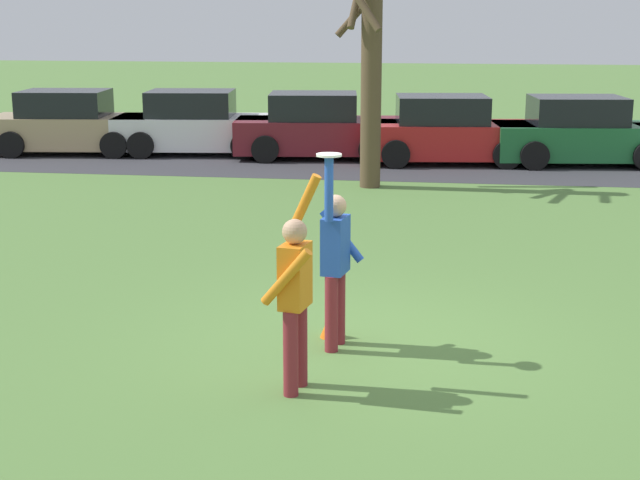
{
  "coord_description": "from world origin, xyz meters",
  "views": [
    {
      "loc": [
        0.88,
        -9.54,
        3.44
      ],
      "look_at": [
        -0.44,
        -0.57,
        1.26
      ],
      "focal_mm": 52.56,
      "sensor_mm": 36.0,
      "label": 1
    }
  ],
  "objects_px": {
    "person_catcher": "(335,258)",
    "person_defender": "(295,290)",
    "frisbee_disc": "(329,155)",
    "bare_tree_tall": "(368,47)",
    "parked_car_tan": "(70,125)",
    "field_cone_orange": "(332,323)",
    "parked_car_red": "(446,132)",
    "parked_car_maroon": "(318,128)",
    "parked_car_white": "(196,125)",
    "parked_car_green": "(580,133)"
  },
  "relations": [
    {
      "from": "frisbee_disc",
      "to": "parked_car_tan",
      "type": "height_order",
      "value": "frisbee_disc"
    },
    {
      "from": "frisbee_disc",
      "to": "parked_car_white",
      "type": "distance_m",
      "value": 14.92
    },
    {
      "from": "field_cone_orange",
      "to": "parked_car_tan",
      "type": "bearing_deg",
      "value": 123.07
    },
    {
      "from": "parked_car_red",
      "to": "parked_car_green",
      "type": "relative_size",
      "value": 1.0
    },
    {
      "from": "parked_car_white",
      "to": "field_cone_orange",
      "type": "relative_size",
      "value": 13.39
    },
    {
      "from": "person_defender",
      "to": "frisbee_disc",
      "type": "xyz_separation_m",
      "value": [
        0.18,
        1.0,
        1.11
      ]
    },
    {
      "from": "person_defender",
      "to": "parked_car_tan",
      "type": "distance_m",
      "value": 16.73
    },
    {
      "from": "person_catcher",
      "to": "field_cone_orange",
      "type": "relative_size",
      "value": 6.5
    },
    {
      "from": "person_defender",
      "to": "parked_car_red",
      "type": "height_order",
      "value": "person_defender"
    },
    {
      "from": "parked_car_green",
      "to": "field_cone_orange",
      "type": "relative_size",
      "value": 13.39
    },
    {
      "from": "parked_car_red",
      "to": "field_cone_orange",
      "type": "distance_m",
      "value": 12.79
    },
    {
      "from": "parked_car_white",
      "to": "parked_car_red",
      "type": "bearing_deg",
      "value": -12.38
    },
    {
      "from": "parked_car_white",
      "to": "bare_tree_tall",
      "type": "height_order",
      "value": "bare_tree_tall"
    },
    {
      "from": "parked_car_red",
      "to": "field_cone_orange",
      "type": "relative_size",
      "value": 13.39
    },
    {
      "from": "parked_car_tan",
      "to": "field_cone_orange",
      "type": "xyz_separation_m",
      "value": [
        8.45,
        -12.98,
        -0.57
      ]
    },
    {
      "from": "frisbee_disc",
      "to": "parked_car_maroon",
      "type": "height_order",
      "value": "frisbee_disc"
    },
    {
      "from": "parked_car_tan",
      "to": "person_defender",
      "type": "bearing_deg",
      "value": -67.02
    },
    {
      "from": "frisbee_disc",
      "to": "bare_tree_tall",
      "type": "distance_m",
      "value": 9.81
    },
    {
      "from": "field_cone_orange",
      "to": "person_defender",
      "type": "bearing_deg",
      "value": -95.18
    },
    {
      "from": "frisbee_disc",
      "to": "parked_car_white",
      "type": "relative_size",
      "value": 0.06
    },
    {
      "from": "parked_car_tan",
      "to": "parked_car_green",
      "type": "height_order",
      "value": "same"
    },
    {
      "from": "person_catcher",
      "to": "field_cone_orange",
      "type": "height_order",
      "value": "person_catcher"
    },
    {
      "from": "parked_car_tan",
      "to": "parked_car_red",
      "type": "relative_size",
      "value": 1.0
    },
    {
      "from": "frisbee_disc",
      "to": "parked_car_red",
      "type": "xyz_separation_m",
      "value": [
        0.99,
        13.27,
        -1.37
      ]
    },
    {
      "from": "person_catcher",
      "to": "bare_tree_tall",
      "type": "bearing_deg",
      "value": -166.46
    },
    {
      "from": "bare_tree_tall",
      "to": "parked_car_white",
      "type": "bearing_deg",
      "value": 139.07
    },
    {
      "from": "person_defender",
      "to": "frisbee_disc",
      "type": "height_order",
      "value": "frisbee_disc"
    },
    {
      "from": "parked_car_maroon",
      "to": "parked_car_red",
      "type": "distance_m",
      "value": 3.15
    },
    {
      "from": "person_catcher",
      "to": "parked_car_red",
      "type": "relative_size",
      "value": 0.49
    },
    {
      "from": "frisbee_disc",
      "to": "parked_car_red",
      "type": "distance_m",
      "value": 13.38
    },
    {
      "from": "frisbee_disc",
      "to": "bare_tree_tall",
      "type": "height_order",
      "value": "bare_tree_tall"
    },
    {
      "from": "parked_car_white",
      "to": "parked_car_maroon",
      "type": "xyz_separation_m",
      "value": [
        3.16,
        -0.24,
        0.0
      ]
    },
    {
      "from": "person_catcher",
      "to": "parked_car_green",
      "type": "xyz_separation_m",
      "value": [
        4.09,
        13.28,
        -0.25
      ]
    },
    {
      "from": "parked_car_maroon",
      "to": "field_cone_orange",
      "type": "bearing_deg",
      "value": -87.72
    },
    {
      "from": "parked_car_maroon",
      "to": "parked_car_green",
      "type": "xyz_separation_m",
      "value": [
        6.27,
        -0.14,
        0.0
      ]
    },
    {
      "from": "person_catcher",
      "to": "person_defender",
      "type": "bearing_deg",
      "value": 0.0
    },
    {
      "from": "person_defender",
      "to": "bare_tree_tall",
      "type": "bearing_deg",
      "value": 11.99
    },
    {
      "from": "parked_car_maroon",
      "to": "person_catcher",
      "type": "bearing_deg",
      "value": -87.61
    },
    {
      "from": "parked_car_red",
      "to": "parked_car_maroon",
      "type": "bearing_deg",
      "value": 166.35
    },
    {
      "from": "person_catcher",
      "to": "parked_car_red",
      "type": "distance_m",
      "value": 13.09
    },
    {
      "from": "parked_car_tan",
      "to": "bare_tree_tall",
      "type": "bearing_deg",
      "value": -32.1
    },
    {
      "from": "parked_car_tan",
      "to": "parked_car_white",
      "type": "height_order",
      "value": "same"
    },
    {
      "from": "person_catcher",
      "to": "person_defender",
      "type": "relative_size",
      "value": 1.02
    },
    {
      "from": "person_catcher",
      "to": "parked_car_maroon",
      "type": "distance_m",
      "value": 13.6
    },
    {
      "from": "person_defender",
      "to": "field_cone_orange",
      "type": "relative_size",
      "value": 6.38
    },
    {
      "from": "parked_car_tan",
      "to": "person_catcher",
      "type": "bearing_deg",
      "value": -64.14
    },
    {
      "from": "parked_car_maroon",
      "to": "field_cone_orange",
      "type": "xyz_separation_m",
      "value": [
        2.1,
        -13.11,
        -0.57
      ]
    },
    {
      "from": "parked_car_green",
      "to": "field_cone_orange",
      "type": "height_order",
      "value": "parked_car_green"
    },
    {
      "from": "frisbee_disc",
      "to": "parked_car_tan",
      "type": "relative_size",
      "value": 0.06
    },
    {
      "from": "person_defender",
      "to": "parked_car_white",
      "type": "xyz_separation_m",
      "value": [
        -5.13,
        14.88,
        -0.25
      ]
    }
  ]
}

